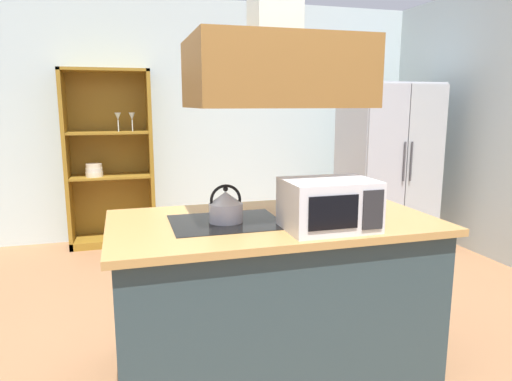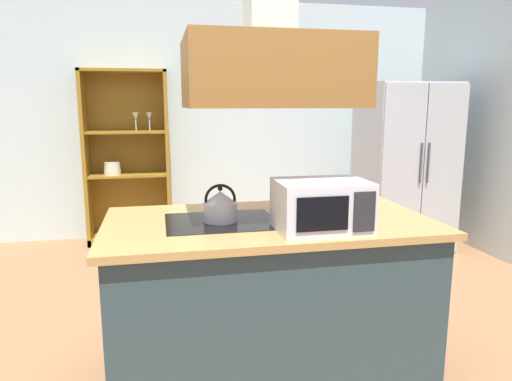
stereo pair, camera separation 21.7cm
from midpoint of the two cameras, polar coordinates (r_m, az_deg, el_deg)
ground_plane at (r=2.99m, az=-5.09°, el=-20.45°), size 7.80×7.80×0.00m
wall_back at (r=5.54m, az=-11.41°, el=8.49°), size 6.00×0.12×2.70m
kitchen_island at (r=2.76m, az=-0.23°, el=-12.55°), size 1.83×0.98×0.90m
range_hood at (r=2.55m, az=-0.25°, el=16.50°), size 0.90×0.70×1.18m
refrigerator at (r=5.23m, az=14.64°, el=3.03°), size 0.90×0.78×1.76m
dish_cabinet at (r=5.35m, az=-18.67°, el=2.66°), size 0.91×0.40×1.90m
kettle at (r=2.54m, az=-6.19°, el=-2.00°), size 0.19×0.19×0.21m
cutting_board at (r=2.86m, az=7.38°, el=-2.22°), size 0.37×0.28×0.02m
microwave at (r=2.40m, az=6.43°, el=-1.75°), size 0.46×0.35×0.26m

